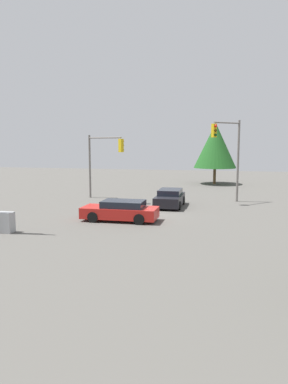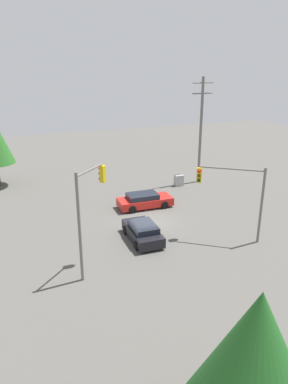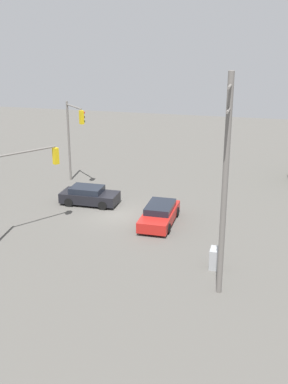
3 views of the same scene
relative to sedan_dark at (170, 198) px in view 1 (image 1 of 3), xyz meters
The scene contains 7 objects.
ground_plane 3.18m from the sedan_dark, 117.27° to the right, with size 80.00×80.00×0.00m, color #54514C.
sedan_dark is the anchor object (origin of this frame).
sedan_red 6.25m from the sedan_dark, 111.19° to the right, with size 4.75×2.04×1.29m.
traffic_signal_main 6.47m from the sedan_dark, 32.97° to the left, with size 2.25×2.32×6.69m.
traffic_signal_cross 7.14m from the sedan_dark, 161.60° to the left, with size 3.91×2.82×5.53m.
electrical_cabinet 12.69m from the sedan_dark, 126.79° to the right, with size 0.88×0.62×1.13m, color #9EA0A3.
tree_corner 17.26m from the sedan_dark, 80.31° to the left, with size 4.93×4.93×7.12m.
Camera 1 is at (5.62, -25.40, 4.96)m, focal length 35.00 mm.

